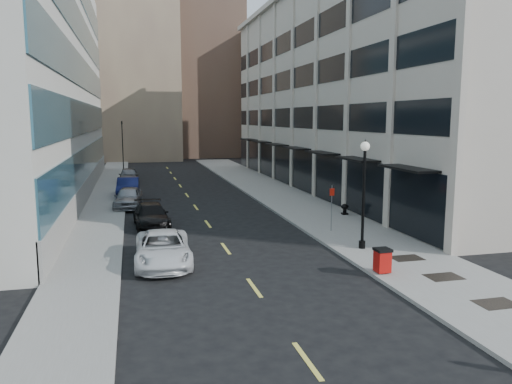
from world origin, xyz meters
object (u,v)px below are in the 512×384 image
trash_bin (382,260)px  car_white_van (163,249)px  lamppost (364,185)px  car_silver_sedan (128,198)px  car_blue_sedan (128,188)px  traffic_signal (122,124)px  car_black_pickup (151,216)px  sign_post (332,202)px  car_grey_sedan (129,176)px  urn_planter (345,208)px

trash_bin → car_white_van: bearing=154.6°
car_white_van → lamppost: bearing=1.5°
car_silver_sedan → lamppost: 18.84m
car_blue_sedan → traffic_signal: bearing=94.0°
car_black_pickup → car_silver_sedan: bearing=97.9°
car_white_van → sign_post: sign_post is taller
car_grey_sedan → sign_post: size_ratio=1.79×
car_black_pickup → urn_planter: 12.54m
car_blue_sedan → urn_planter: bearing=-38.1°
car_black_pickup → car_grey_sedan: bearing=90.6°
car_grey_sedan → trash_bin: size_ratio=4.54×
car_white_van → car_grey_sedan: 29.04m
traffic_signal → car_white_van: traffic_signal is taller
car_white_van → lamppost: lamppost is taller
car_silver_sedan → sign_post: size_ratio=1.73×
car_black_pickup → trash_bin: car_black_pickup is taller
sign_post → urn_planter: 5.24m
sign_post → car_blue_sedan: bearing=113.6°
car_blue_sedan → car_white_van: bearing=-83.2°
car_silver_sedan → car_blue_sedan: 5.06m
car_white_van → trash_bin: car_white_van is taller
car_grey_sedan → urn_planter: (13.93, -20.86, -0.21)m
trash_bin → traffic_signal: bearing=102.1°
car_white_van → trash_bin: bearing=-22.1°
trash_bin → sign_post: bearing=81.7°
car_white_van → urn_planter: 14.78m
car_black_pickup → car_silver_sedan: car_silver_sedan is taller
car_white_van → lamppost: 9.93m
car_silver_sedan → car_grey_sedan: bearing=97.3°
trash_bin → sign_post: size_ratio=0.39×
car_white_van → car_black_pickup: size_ratio=1.08×
car_white_van → car_silver_sedan: bearing=98.0°
car_grey_sedan → urn_planter: 25.09m
car_blue_sedan → car_grey_sedan: car_blue_sedan is taller
urn_planter → car_grey_sedan: bearing=123.7°
traffic_signal → sign_post: (11.90, -38.17, -3.91)m
trash_bin → lamppost: bearing=74.8°
car_silver_sedan → urn_planter: car_silver_sedan is taller
car_blue_sedan → trash_bin: size_ratio=4.80×
traffic_signal → trash_bin: bearing=-76.6°
lamppost → trash_bin: bearing=-103.9°
car_black_pickup → sign_post: bearing=-26.2°
sign_post → car_silver_sedan: bearing=124.0°
car_grey_sedan → sign_post: 27.57m
car_white_van → car_silver_sedan: size_ratio=1.15×
lamppost → car_silver_sedan: bearing=126.7°
car_blue_sedan → car_grey_sedan: size_ratio=1.06×
car_black_pickup → trash_bin: bearing=-56.4°
trash_bin → urn_planter: trash_bin is taller
sign_post → car_white_van: bearing=-169.5°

